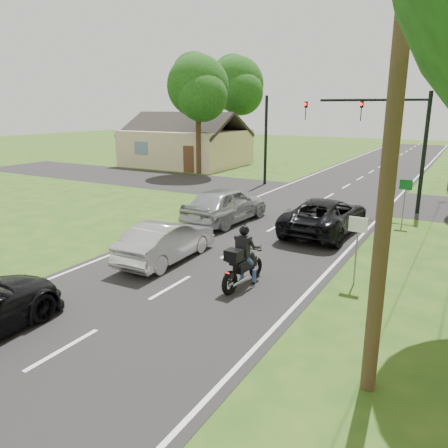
{
  "coord_description": "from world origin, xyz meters",
  "views": [
    {
      "loc": [
        7.45,
        -9.73,
        5.24
      ],
      "look_at": [
        0.13,
        3.0,
        1.3
      ],
      "focal_mm": 35.0,
      "sensor_mm": 36.0,
      "label": 1
    }
  ],
  "objects_px": {
    "sign_white": "(357,234)",
    "sign_green": "(405,191)",
    "silver_sedan": "(166,241)",
    "dark_suv": "(325,216)",
    "traffic_signal": "(387,130)",
    "silver_suv": "(226,204)",
    "utility_pole_near": "(394,117)",
    "motorcycle_rider": "(242,263)"
  },
  "relations": [
    {
      "from": "silver_sedan",
      "to": "utility_pole_near",
      "type": "bearing_deg",
      "value": 151.62
    },
    {
      "from": "motorcycle_rider",
      "to": "sign_green",
      "type": "distance_m",
      "value": 10.31
    },
    {
      "from": "motorcycle_rider",
      "to": "sign_green",
      "type": "height_order",
      "value": "sign_green"
    },
    {
      "from": "silver_suv",
      "to": "traffic_signal",
      "type": "height_order",
      "value": "traffic_signal"
    },
    {
      "from": "silver_sedan",
      "to": "sign_green",
      "type": "bearing_deg",
      "value": -127.21
    },
    {
      "from": "traffic_signal",
      "to": "utility_pole_near",
      "type": "height_order",
      "value": "utility_pole_near"
    },
    {
      "from": "traffic_signal",
      "to": "sign_green",
      "type": "distance_m",
      "value": 4.24
    },
    {
      "from": "silver_sedan",
      "to": "sign_green",
      "type": "distance_m",
      "value": 11.19
    },
    {
      "from": "silver_sedan",
      "to": "sign_white",
      "type": "height_order",
      "value": "sign_white"
    },
    {
      "from": "motorcycle_rider",
      "to": "utility_pole_near",
      "type": "relative_size",
      "value": 0.22
    },
    {
      "from": "sign_white",
      "to": "sign_green",
      "type": "distance_m",
      "value": 8.0
    },
    {
      "from": "dark_suv",
      "to": "traffic_signal",
      "type": "distance_m",
      "value": 6.89
    },
    {
      "from": "motorcycle_rider",
      "to": "silver_sedan",
      "type": "distance_m",
      "value": 3.44
    },
    {
      "from": "silver_sedan",
      "to": "silver_suv",
      "type": "bearing_deg",
      "value": -83.6
    },
    {
      "from": "silver_sedan",
      "to": "sign_white",
      "type": "xyz_separation_m",
      "value": [
        6.27,
        1.09,
        0.89
      ]
    },
    {
      "from": "sign_green",
      "to": "silver_sedan",
      "type": "bearing_deg",
      "value": -125.45
    },
    {
      "from": "sign_green",
      "to": "utility_pole_near",
      "type": "bearing_deg",
      "value": -84.28
    },
    {
      "from": "sign_white",
      "to": "sign_green",
      "type": "xyz_separation_m",
      "value": [
        0.2,
        8.0,
        0.0
      ]
    },
    {
      "from": "sign_white",
      "to": "dark_suv",
      "type": "bearing_deg",
      "value": 116.18
    },
    {
      "from": "dark_suv",
      "to": "sign_white",
      "type": "bearing_deg",
      "value": 117.61
    },
    {
      "from": "motorcycle_rider",
      "to": "silver_sedan",
      "type": "relative_size",
      "value": 0.52
    },
    {
      "from": "traffic_signal",
      "to": "sign_white",
      "type": "bearing_deg",
      "value": -82.95
    },
    {
      "from": "silver_suv",
      "to": "sign_white",
      "type": "bearing_deg",
      "value": 151.52
    },
    {
      "from": "dark_suv",
      "to": "utility_pole_near",
      "type": "relative_size",
      "value": 0.54
    },
    {
      "from": "sign_green",
      "to": "silver_suv",
      "type": "bearing_deg",
      "value": -154.43
    },
    {
      "from": "dark_suv",
      "to": "traffic_signal",
      "type": "bearing_deg",
      "value": -99.66
    },
    {
      "from": "traffic_signal",
      "to": "motorcycle_rider",
      "type": "bearing_deg",
      "value": -96.86
    },
    {
      "from": "silver_sedan",
      "to": "silver_suv",
      "type": "xyz_separation_m",
      "value": [
        -0.8,
        5.61,
        0.15
      ]
    },
    {
      "from": "silver_sedan",
      "to": "silver_suv",
      "type": "relative_size",
      "value": 0.85
    },
    {
      "from": "sign_white",
      "to": "utility_pole_near",
      "type": "bearing_deg",
      "value": -73.24
    },
    {
      "from": "motorcycle_rider",
      "to": "traffic_signal",
      "type": "distance_m",
      "value": 13.34
    },
    {
      "from": "silver_suv",
      "to": "dark_suv",
      "type": "bearing_deg",
      "value": -168.36
    },
    {
      "from": "motorcycle_rider",
      "to": "utility_pole_near",
      "type": "distance_m",
      "value": 6.95
    },
    {
      "from": "traffic_signal",
      "to": "silver_sedan",
      "type": "bearing_deg",
      "value": -112.07
    },
    {
      "from": "motorcycle_rider",
      "to": "dark_suv",
      "type": "distance_m",
      "value": 6.92
    },
    {
      "from": "dark_suv",
      "to": "traffic_signal",
      "type": "relative_size",
      "value": 0.85
    },
    {
      "from": "dark_suv",
      "to": "silver_sedan",
      "type": "bearing_deg",
      "value": 60.3
    },
    {
      "from": "silver_sedan",
      "to": "sign_green",
      "type": "height_order",
      "value": "sign_green"
    },
    {
      "from": "silver_suv",
      "to": "motorcycle_rider",
      "type": "bearing_deg",
      "value": 127.56
    },
    {
      "from": "silver_suv",
      "to": "utility_pole_near",
      "type": "bearing_deg",
      "value": 136.17
    },
    {
      "from": "silver_sedan",
      "to": "motorcycle_rider",
      "type": "bearing_deg",
      "value": 166.42
    },
    {
      "from": "silver_sedan",
      "to": "traffic_signal",
      "type": "xyz_separation_m",
      "value": [
        4.91,
        12.1,
        3.42
      ]
    }
  ]
}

